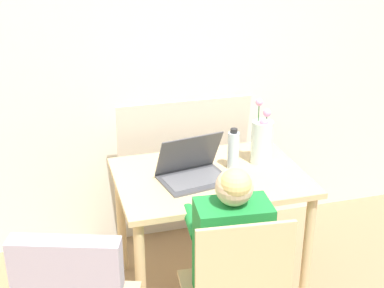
{
  "coord_description": "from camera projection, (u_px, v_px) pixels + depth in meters",
  "views": [
    {
      "loc": [
        -0.58,
        -0.8,
        1.92
      ],
      "look_at": [
        0.08,
        1.54,
        0.88
      ],
      "focal_mm": 50.0,
      "sensor_mm": 36.0,
      "label": 1
    }
  ],
  "objects": [
    {
      "name": "person_seated",
      "position": [
        229.0,
        249.0,
        2.25
      ],
      "size": [
        0.35,
        0.45,
        1.03
      ],
      "rotation": [
        0.0,
        0.0,
        3.04
      ],
      "color": "#1E8438",
      "rests_on": "ground_plane"
    },
    {
      "name": "wall_back",
      "position": [
        146.0,
        42.0,
        3.09
      ],
      "size": [
        6.4,
        0.05,
        2.5
      ],
      "color": "white",
      "rests_on": "ground_plane"
    },
    {
      "name": "dining_table",
      "position": [
        210.0,
        192.0,
        2.78
      ],
      "size": [
        0.96,
        0.69,
        0.7
      ],
      "color": "#D6B784",
      "rests_on": "ground_plane"
    },
    {
      "name": "flower_vase",
      "position": [
        262.0,
        140.0,
        2.83
      ],
      "size": [
        0.11,
        0.11,
        0.36
      ],
      "color": "silver",
      "rests_on": "dining_table"
    },
    {
      "name": "water_bottle",
      "position": [
        233.0,
        150.0,
        2.78
      ],
      "size": [
        0.06,
        0.06,
        0.22
      ],
      "color": "silver",
      "rests_on": "dining_table"
    },
    {
      "name": "cardboard_panel",
      "position": [
        183.0,
        169.0,
        3.33
      ],
      "size": [
        0.81,
        0.15,
        0.94
      ],
      "color": "silver",
      "rests_on": "ground_plane"
    },
    {
      "name": "laptop",
      "position": [
        192.0,
        169.0,
        2.68
      ],
      "size": [
        0.37,
        0.3,
        0.23
      ],
      "rotation": [
        0.0,
        0.0,
        0.18
      ],
      "color": "#4C4C51",
      "rests_on": "dining_table"
    }
  ]
}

